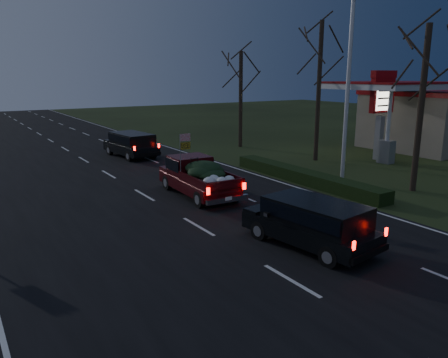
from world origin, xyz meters
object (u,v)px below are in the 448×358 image
pickup_truck (198,175)px  lead_suv (131,142)px  rear_suv (313,219)px  light_pole (349,71)px  gas_price_pylon (382,100)px

pickup_truck → lead_suv: pickup_truck is taller
pickup_truck → lead_suv: 10.66m
pickup_truck → rear_suv: size_ratio=1.09×
light_pole → pickup_truck: 8.86m
light_pole → pickup_truck: light_pole is taller
light_pole → rear_suv: bearing=-143.1°
light_pole → lead_suv: light_pole is taller
lead_suv → rear_suv: lead_suv is taller
light_pole → gas_price_pylon: light_pole is taller
gas_price_pylon → rear_suv: gas_price_pylon is taller
gas_price_pylon → light_pole: bearing=-155.3°
lead_suv → rear_suv: bearing=-98.5°
gas_price_pylon → rear_suv: 16.59m
lead_suv → rear_suv: size_ratio=1.04×
light_pole → gas_price_pylon: 7.36m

